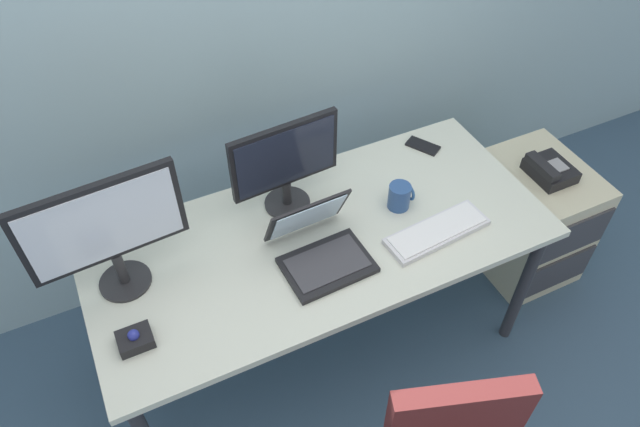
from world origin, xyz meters
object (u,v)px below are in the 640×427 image
at_px(monitor_main, 106,230).
at_px(monitor_side, 285,162).
at_px(cell_phone, 423,146).
at_px(trackball_mouse, 135,339).
at_px(coffee_mug, 400,196).
at_px(laptop, 320,247).
at_px(desk_phone, 549,170).
at_px(file_cabinet, 529,219).
at_px(keyboard, 437,231).

relative_size(monitor_main, monitor_side, 1.19).
relative_size(monitor_main, cell_phone, 3.61).
bearing_deg(trackball_mouse, coffee_mug, 8.96).
xyz_separation_m(laptop, trackball_mouse, (-0.69, -0.07, -0.03)).
relative_size(monitor_side, coffee_mug, 4.08).
xyz_separation_m(desk_phone, trackball_mouse, (-1.87, -0.16, 0.13)).
bearing_deg(file_cabinet, laptop, -174.95).
bearing_deg(desk_phone, laptop, -175.71).
xyz_separation_m(file_cabinet, laptop, (-1.19, -0.10, 0.50)).
relative_size(keyboard, trackball_mouse, 3.82).
distance_m(desk_phone, monitor_side, 1.24).
distance_m(trackball_mouse, cell_phone, 1.43).
bearing_deg(monitor_main, file_cabinet, -2.42).
xyz_separation_m(keyboard, cell_phone, (0.23, 0.46, -0.01)).
height_order(monitor_main, monitor_side, monitor_main).
relative_size(file_cabinet, laptop, 1.83).
xyz_separation_m(keyboard, trackball_mouse, (-1.13, 0.02, 0.01)).
bearing_deg(desk_phone, keyboard, -166.18).
bearing_deg(cell_phone, desk_phone, -59.78).
relative_size(keyboard, coffee_mug, 3.98).
relative_size(file_cabinet, keyboard, 1.44).
xyz_separation_m(trackball_mouse, coffee_mug, (1.08, 0.17, 0.03)).
bearing_deg(coffee_mug, keyboard, -74.55).
relative_size(file_cabinet, monitor_side, 1.40).
distance_m(monitor_side, cell_phone, 0.71).
bearing_deg(cell_phone, monitor_main, 156.34).
bearing_deg(monitor_side, desk_phone, -9.87).
relative_size(file_cabinet, monitor_main, 1.18).
distance_m(monitor_side, keyboard, 0.62).
bearing_deg(keyboard, laptop, 168.21).
bearing_deg(keyboard, monitor_side, 138.99).
xyz_separation_m(file_cabinet, monitor_side, (-1.19, 0.19, 0.67)).
height_order(desk_phone, laptop, laptop).
relative_size(monitor_side, cell_phone, 3.03).
bearing_deg(monitor_side, trackball_mouse, -151.97).
bearing_deg(desk_phone, cell_phone, 151.56).
bearing_deg(file_cabinet, monitor_side, 170.97).
xyz_separation_m(keyboard, coffee_mug, (-0.05, 0.19, 0.04)).
bearing_deg(cell_phone, trackball_mouse, 166.43).
bearing_deg(file_cabinet, cell_phone, 153.39).
height_order(file_cabinet, cell_phone, cell_phone).
height_order(trackball_mouse, coffee_mug, coffee_mug).
xyz_separation_m(file_cabinet, cell_phone, (-0.52, 0.26, 0.45)).
distance_m(coffee_mug, cell_phone, 0.39).
xyz_separation_m(laptop, cell_phone, (0.67, 0.36, -0.05)).
height_order(file_cabinet, monitor_main, monitor_main).
bearing_deg(trackball_mouse, cell_phone, 17.77).
distance_m(file_cabinet, coffee_mug, 0.94).
xyz_separation_m(file_cabinet, desk_phone, (-0.01, -0.02, 0.34)).
distance_m(file_cabinet, monitor_main, 1.99).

